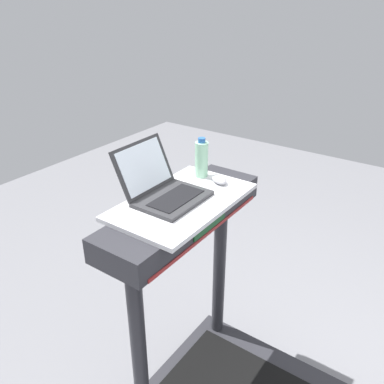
{
  "coord_description": "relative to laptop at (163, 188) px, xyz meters",
  "views": [
    {
      "loc": [
        -1.24,
        -0.22,
        2.0
      ],
      "look_at": [
        0.0,
        0.65,
        1.24
      ],
      "focal_mm": 37.35,
      "sensor_mm": 36.0,
      "label": 1
    }
  ],
  "objects": [
    {
      "name": "desk_board",
      "position": [
        0.04,
        -0.08,
        -0.06
      ],
      "size": [
        0.66,
        0.39,
        0.02
      ],
      "primitive_type": "cube",
      "color": "silver",
      "rests_on": "treadmill_base"
    },
    {
      "name": "laptop",
      "position": [
        0.0,
        0.0,
        0.0
      ],
      "size": [
        0.31,
        0.32,
        0.23
      ],
      "rotation": [
        0.0,
        0.0,
        0.05
      ],
      "color": "#2D2D30",
      "rests_on": "desk_board"
    },
    {
      "name": "water_bottle",
      "position": [
        0.29,
        -0.01,
        0.04
      ],
      "size": [
        0.06,
        0.06,
        0.2
      ],
      "color": "#9EDBB2",
      "rests_on": "desk_board"
    },
    {
      "name": "computer_mouse",
      "position": [
        0.27,
        -0.12,
        -0.03
      ],
      "size": [
        0.1,
        0.12,
        0.03
      ],
      "primitive_type": "ellipsoid",
      "rotation": [
        0.0,
        0.0,
        -0.55
      ],
      "color": "#B2B2B7",
      "rests_on": "desk_board"
    }
  ]
}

